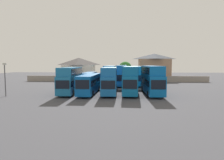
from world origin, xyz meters
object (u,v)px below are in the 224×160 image
at_px(bus_5, 152,78).
at_px(bus_6, 89,78).
at_px(bus_9, 138,75).
at_px(lamp_post_lot_edge, 5,77).
at_px(house_terrace_centre, 154,67).
at_px(house_terrace_left, 79,68).
at_px(bus_1, 71,79).
at_px(bus_7, 110,74).
at_px(bus_3, 110,79).
at_px(bus_2, 90,83).
at_px(tree_left_of_lot, 125,68).
at_px(bus_8, 122,74).
at_px(bus_4, 131,78).

xyz_separation_m(bus_5, bus_6, (-13.93, 13.48, -0.99)).
bearing_deg(bus_9, lamp_post_lot_edge, -57.18).
xyz_separation_m(bus_9, house_terrace_centre, (6.77, 17.24, 1.79)).
xyz_separation_m(house_terrace_left, house_terrace_centre, (26.01, 0.17, 0.67)).
height_order(bus_1, bus_7, bus_7).
xyz_separation_m(bus_7, lamp_post_lot_edge, (-16.50, -17.97, 0.45)).
xyz_separation_m(bus_5, house_terrace_centre, (5.42, 31.27, 1.68)).
relative_size(bus_6, bus_9, 0.96).
bearing_deg(bus_3, bus_7, -177.77).
distance_m(bus_2, bus_7, 14.61).
relative_size(bus_5, house_terrace_centre, 1.03).
xyz_separation_m(bus_1, bus_9, (13.56, 14.04, 0.03)).
distance_m(bus_1, lamp_post_lot_edge, 10.83).
height_order(bus_1, lamp_post_lot_edge, lamp_post_lot_edge).
bearing_deg(bus_6, tree_left_of_lot, 144.91).
height_order(bus_8, lamp_post_lot_edge, lamp_post_lot_edge).
bearing_deg(bus_3, bus_5, 88.14).
height_order(bus_7, bus_8, bus_8).
bearing_deg(bus_5, bus_6, -135.91).
bearing_deg(tree_left_of_lot, house_terrace_centre, 26.88).
relative_size(bus_7, bus_8, 1.04).
height_order(bus_1, bus_5, bus_5).
height_order(bus_1, bus_4, bus_4).
distance_m(bus_9, house_terrace_centre, 18.61).
bearing_deg(bus_8, house_terrace_centre, 149.72).
xyz_separation_m(bus_2, house_terrace_centre, (16.76, 31.46, 2.55)).
xyz_separation_m(bus_5, tree_left_of_lot, (-4.50, 26.24, 1.20)).
bearing_deg(bus_6, bus_5, 47.32).
distance_m(bus_4, bus_7, 14.74).
relative_size(bus_7, tree_left_of_lot, 1.84).
bearing_deg(bus_6, bus_1, -2.77).
xyz_separation_m(bus_5, lamp_post_lot_edge, (-25.03, -3.85, 0.37)).
relative_size(bus_4, bus_9, 0.95).
bearing_deg(bus_4, lamp_post_lot_edge, -75.87).
bearing_deg(bus_4, bus_2, -83.87).
distance_m(bus_8, house_terrace_centre, 20.83).
xyz_separation_m(bus_2, tree_left_of_lot, (6.83, 26.43, 2.07)).
relative_size(bus_5, lamp_post_lot_edge, 1.96).
xyz_separation_m(bus_4, bus_7, (-4.73, 13.96, -0.03)).
bearing_deg(tree_left_of_lot, bus_1, -111.63).
bearing_deg(house_terrace_left, bus_4, -61.52).
xyz_separation_m(bus_5, bus_8, (-5.46, 13.58, 0.01)).
bearing_deg(bus_5, bus_4, -94.26).
bearing_deg(house_terrace_left, bus_3, -67.36).
height_order(bus_3, bus_4, bus_4).
height_order(bus_1, bus_6, bus_1).
relative_size(bus_1, bus_5, 0.96).
bearing_deg(bus_8, bus_1, -33.48).
height_order(bus_5, house_terrace_centre, house_terrace_centre).
xyz_separation_m(bus_1, bus_4, (11.11, 0.17, 0.10)).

